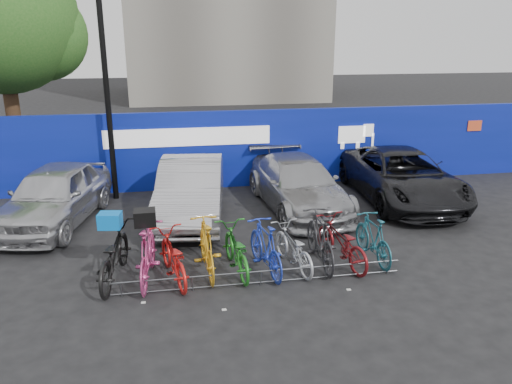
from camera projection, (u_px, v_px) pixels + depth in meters
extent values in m
plane|color=black|center=(255.00, 271.00, 10.16)|extent=(100.00, 100.00, 0.00)
cube|color=navy|center=(221.00, 150.00, 15.44)|extent=(22.00, 0.15, 2.40)
cube|color=white|center=(188.00, 137.00, 15.04)|extent=(5.00, 0.02, 0.55)
cube|color=white|center=(352.00, 135.00, 15.95)|extent=(1.20, 0.02, 0.90)
cube|color=#DE4D27|center=(475.00, 126.00, 16.63)|extent=(0.50, 0.02, 0.35)
cylinder|color=#382314|center=(13.00, 111.00, 17.77)|extent=(0.50, 0.50, 4.00)
sphere|color=#22591C|center=(41.00, 35.00, 17.47)|extent=(3.20, 3.20, 3.20)
cylinder|color=black|center=(107.00, 95.00, 13.79)|extent=(0.16, 0.16, 6.00)
cylinder|color=#595B60|center=(261.00, 271.00, 9.52)|extent=(5.60, 0.03, 0.03)
cylinder|color=#595B60|center=(261.00, 282.00, 9.59)|extent=(5.60, 0.03, 0.03)
cylinder|color=#595B60|center=(121.00, 290.00, 9.12)|extent=(0.03, 0.03, 0.28)
cylinder|color=#595B60|center=(193.00, 284.00, 9.34)|extent=(0.03, 0.03, 0.28)
cylinder|color=#595B60|center=(261.00, 278.00, 9.56)|extent=(0.03, 0.03, 0.28)
cylinder|color=#595B60|center=(326.00, 273.00, 9.78)|extent=(0.03, 0.03, 0.28)
cylinder|color=#595B60|center=(388.00, 267.00, 10.00)|extent=(0.03, 0.03, 0.28)
imported|color=#B4B5B9|center=(54.00, 195.00, 12.52)|extent=(2.71, 4.69, 1.50)
imported|color=#A2A2A7|center=(191.00, 189.00, 12.97)|extent=(2.17, 4.75, 1.51)
imported|color=#999A9D|center=(298.00, 184.00, 13.66)|extent=(2.32, 4.89, 1.38)
imported|color=black|center=(401.00, 176.00, 14.30)|extent=(2.68, 5.34, 1.45)
imported|color=black|center=(113.00, 254.00, 9.61)|extent=(1.03, 2.18, 1.10)
imported|color=#C13979|center=(147.00, 253.00, 9.59)|extent=(0.75, 1.99, 1.17)
imported|color=red|center=(173.00, 257.00, 9.65)|extent=(1.03, 1.93, 0.96)
imported|color=gold|center=(207.00, 247.00, 9.92)|extent=(0.62, 1.90, 1.13)
imported|color=#20781F|center=(236.00, 250.00, 9.99)|extent=(0.83, 1.88, 0.96)
imported|color=#2139BF|center=(266.00, 247.00, 9.98)|extent=(0.79, 1.84, 1.07)
imported|color=#A9ADB2|center=(293.00, 248.00, 10.16)|extent=(0.93, 1.79, 0.90)
imported|color=#2A2A2D|center=(320.00, 239.00, 10.28)|extent=(0.58, 1.94, 1.16)
imported|color=maroon|center=(341.00, 243.00, 10.32)|extent=(1.07, 1.96, 0.97)
imported|color=#1C596A|center=(373.00, 238.00, 10.49)|extent=(0.57, 1.70, 1.01)
cube|color=blue|center=(110.00, 220.00, 9.40)|extent=(0.46, 0.37, 0.30)
cube|color=black|center=(145.00, 218.00, 9.37)|extent=(0.42, 0.37, 0.30)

